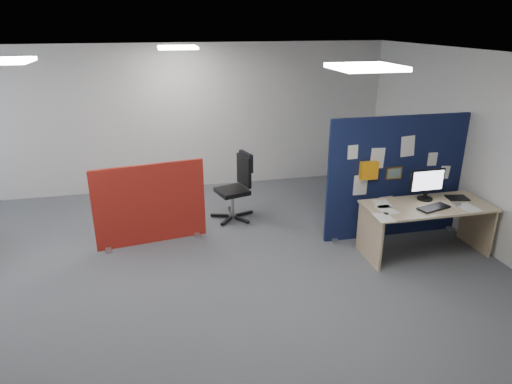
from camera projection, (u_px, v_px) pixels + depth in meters
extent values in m
plane|color=#56595E|center=(164.00, 284.00, 5.67)|extent=(9.00, 9.00, 0.00)
cube|color=white|center=(145.00, 59.00, 4.71)|extent=(9.00, 7.00, 0.02)
cube|color=silver|center=(151.00, 120.00, 8.38)|extent=(9.00, 0.02, 2.70)
cube|color=silver|center=(496.00, 157.00, 6.13)|extent=(0.02, 7.00, 2.70)
cube|color=white|center=(366.00, 67.00, 4.23)|extent=(0.60, 0.60, 0.04)
cube|color=white|center=(1.00, 61.00, 4.86)|extent=(0.60, 0.60, 0.04)
cube|color=white|center=(178.00, 47.00, 7.10)|extent=(0.60, 0.60, 0.04)
cube|color=#10123C|center=(398.00, 177.00, 6.68)|extent=(2.22, 0.06, 1.83)
cube|color=#A4A3A8|center=(333.00, 239.00, 6.80)|extent=(0.08, 0.30, 0.04)
cube|color=#A4A3A8|center=(447.00, 226.00, 7.20)|extent=(0.08, 0.30, 0.04)
cube|color=white|center=(353.00, 152.00, 6.33)|extent=(0.15, 0.01, 0.20)
cube|color=white|center=(377.00, 158.00, 6.45)|extent=(0.21, 0.01, 0.30)
cube|color=white|center=(408.00, 146.00, 6.49)|extent=(0.21, 0.01, 0.30)
cube|color=white|center=(432.00, 159.00, 6.66)|extent=(0.15, 0.01, 0.20)
cube|color=white|center=(360.00, 185.00, 6.54)|extent=(0.21, 0.01, 0.30)
cube|color=white|center=(417.00, 182.00, 6.74)|extent=(0.21, 0.01, 0.30)
cube|color=white|center=(445.00, 172.00, 6.79)|extent=(0.15, 0.01, 0.20)
cube|color=white|center=(385.00, 206.00, 6.76)|extent=(0.21, 0.01, 0.30)
cube|color=gold|center=(394.00, 173.00, 6.60)|extent=(0.24, 0.01, 0.18)
cube|color=#FF9A10|center=(369.00, 170.00, 6.44)|extent=(0.25, 0.10, 0.25)
cube|color=tan|center=(428.00, 206.00, 6.18)|extent=(1.71, 0.76, 0.03)
cube|color=tan|center=(369.00, 236.00, 6.14)|extent=(0.03, 0.70, 0.70)
cube|color=tan|center=(476.00, 225.00, 6.48)|extent=(0.03, 0.70, 0.70)
cube|color=tan|center=(413.00, 207.00, 6.56)|extent=(1.54, 0.02, 0.30)
cylinder|color=black|center=(425.00, 199.00, 6.36)|extent=(0.21, 0.21, 0.02)
cube|color=black|center=(425.00, 194.00, 6.34)|extent=(0.04, 0.03, 0.10)
cube|color=black|center=(427.00, 180.00, 6.26)|extent=(0.50, 0.05, 0.31)
cube|color=white|center=(428.00, 181.00, 6.25)|extent=(0.46, 0.01, 0.27)
cube|color=black|center=(434.00, 208.00, 6.05)|extent=(0.48, 0.29, 0.02)
cube|color=#A4A3A8|center=(457.00, 204.00, 6.15)|extent=(0.11, 0.07, 0.03)
cube|color=black|center=(457.00, 198.00, 6.40)|extent=(0.31, 0.26, 0.01)
cube|color=#9B2714|center=(150.00, 204.00, 6.54)|extent=(1.58, 0.29, 1.19)
cube|color=#A4A3A8|center=(108.00, 245.00, 6.61)|extent=(0.08, 0.30, 0.04)
cube|color=#A4A3A8|center=(197.00, 236.00, 6.88)|extent=(0.08, 0.30, 0.04)
cube|color=black|center=(244.00, 213.00, 7.63)|extent=(0.30, 0.13, 0.04)
cube|color=black|center=(231.00, 211.00, 7.73)|extent=(0.06, 0.30, 0.04)
cube|color=black|center=(220.00, 215.00, 7.55)|extent=(0.30, 0.15, 0.04)
cube|color=black|center=(226.00, 221.00, 7.34)|extent=(0.22, 0.27, 0.04)
cube|color=black|center=(242.00, 220.00, 7.39)|extent=(0.21, 0.27, 0.04)
cylinder|color=#A4A3A8|center=(232.00, 204.00, 7.45)|extent=(0.06, 0.06, 0.42)
cube|color=black|center=(232.00, 191.00, 7.37)|extent=(0.57, 0.57, 0.07)
cube|color=black|center=(244.00, 170.00, 7.36)|extent=(0.16, 0.42, 0.50)
cube|color=black|center=(246.00, 161.00, 7.32)|extent=(0.16, 0.38, 0.30)
cube|color=white|center=(387.00, 210.00, 6.02)|extent=(0.24, 0.32, 0.00)
cube|color=white|center=(382.00, 204.00, 6.21)|extent=(0.25, 0.32, 0.00)
cube|color=white|center=(469.00, 208.00, 6.08)|extent=(0.24, 0.32, 0.00)
cube|color=white|center=(384.00, 218.00, 5.78)|extent=(0.23, 0.31, 0.00)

